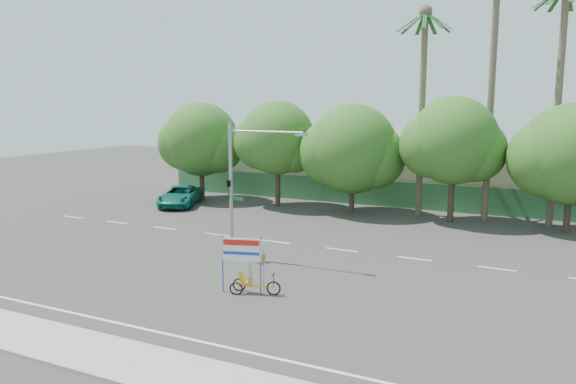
% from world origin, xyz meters
% --- Properties ---
extents(ground, '(120.00, 120.00, 0.00)m').
position_xyz_m(ground, '(0.00, 0.00, 0.00)').
color(ground, '#33302D').
rests_on(ground, ground).
extents(sidewalk_near, '(50.00, 2.40, 0.12)m').
position_xyz_m(sidewalk_near, '(0.00, -7.50, 0.06)').
color(sidewalk_near, gray).
rests_on(sidewalk_near, ground).
extents(fence, '(38.00, 0.08, 2.00)m').
position_xyz_m(fence, '(0.00, 21.50, 1.00)').
color(fence, '#336B3D').
rests_on(fence, ground).
extents(building_left, '(12.00, 8.00, 4.00)m').
position_xyz_m(building_left, '(-10.00, 26.00, 2.00)').
color(building_left, beige).
rests_on(building_left, ground).
extents(building_right, '(14.00, 8.00, 3.60)m').
position_xyz_m(building_right, '(8.00, 26.00, 1.80)').
color(building_right, beige).
rests_on(building_right, ground).
extents(tree_far_left, '(7.14, 6.00, 7.96)m').
position_xyz_m(tree_far_left, '(-14.05, 18.00, 4.76)').
color(tree_far_left, '#473828').
rests_on(tree_far_left, ground).
extents(tree_left, '(6.66, 5.60, 8.07)m').
position_xyz_m(tree_left, '(-7.05, 18.00, 5.06)').
color(tree_left, '#473828').
rests_on(tree_left, ground).
extents(tree_center, '(7.62, 6.40, 7.85)m').
position_xyz_m(tree_center, '(-1.05, 18.00, 4.47)').
color(tree_center, '#473828').
rests_on(tree_center, ground).
extents(tree_right, '(6.90, 5.80, 8.36)m').
position_xyz_m(tree_right, '(5.95, 18.00, 5.24)').
color(tree_right, '#473828').
rests_on(tree_right, ground).
extents(tree_far_right, '(7.38, 6.20, 7.94)m').
position_xyz_m(tree_far_right, '(12.95, 18.00, 4.64)').
color(tree_far_right, '#473828').
rests_on(tree_far_right, ground).
extents(palm_tall, '(3.73, 3.79, 17.45)m').
position_xyz_m(palm_tall, '(8.00, 19.50, 10.46)').
color(palm_tall, '#70604C').
rests_on(palm_tall, ground).
extents(palm_mid, '(3.73, 3.79, 15.45)m').
position_xyz_m(palm_mid, '(12.00, 19.50, 9.40)').
color(palm_mid, '#70604C').
rests_on(palm_mid, ground).
extents(palm_short, '(3.73, 3.79, 14.45)m').
position_xyz_m(palm_short, '(3.50, 19.50, 8.86)').
color(palm_short, '#70604C').
rests_on(palm_short, ground).
extents(traffic_signal, '(4.72, 1.10, 7.00)m').
position_xyz_m(traffic_signal, '(-2.20, 3.98, 2.92)').
color(traffic_signal, gray).
rests_on(traffic_signal, ground).
extents(trike_billboard, '(2.45, 1.00, 2.49)m').
position_xyz_m(trike_billboard, '(0.91, -0.30, 1.00)').
color(trike_billboard, black).
rests_on(trike_billboard, ground).
extents(pickup_truck, '(4.44, 6.06, 1.53)m').
position_xyz_m(pickup_truck, '(-13.92, 14.87, 0.77)').
color(pickup_truck, '#0E6556').
rests_on(pickup_truck, ground).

